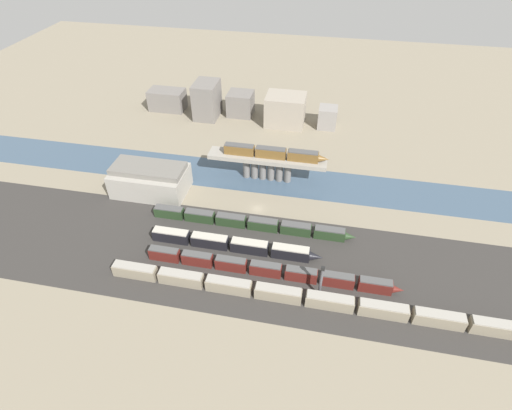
# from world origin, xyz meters

# --- Properties ---
(ground_plane) EXTENTS (400.00, 400.00, 0.00)m
(ground_plane) POSITION_xyz_m (0.00, 0.00, 0.00)
(ground_plane) COLOR gray
(railbed_yard) EXTENTS (280.00, 42.00, 0.01)m
(railbed_yard) POSITION_xyz_m (0.00, -24.00, 0.00)
(railbed_yard) COLOR #33302D
(railbed_yard) RESTS_ON ground
(river_water) EXTENTS (320.00, 19.08, 0.01)m
(river_water) POSITION_xyz_m (0.00, 18.45, 0.00)
(river_water) COLOR #3D5166
(river_water) RESTS_ON ground
(bridge) EXTENTS (43.99, 7.04, 9.94)m
(bridge) POSITION_xyz_m (0.00, 18.45, 7.13)
(bridge) COLOR gray
(bridge) RESTS_ON ground
(train_on_bridge) EXTENTS (38.63, 2.97, 3.87)m
(train_on_bridge) POSITION_xyz_m (2.65, 18.45, 11.83)
(train_on_bridge) COLOR brown
(train_on_bridge) RESTS_ON bridge
(train_yard_near) EXTENTS (114.67, 3.06, 4.16)m
(train_yard_near) POSITION_xyz_m (21.23, -36.48, 2.05)
(train_yard_near) COLOR gray
(train_yard_near) RESTS_ON ground
(train_yard_mid) EXTENTS (74.29, 2.64, 4.14)m
(train_yard_mid) POSITION_xyz_m (8.87, -28.56, 2.04)
(train_yard_mid) COLOR #5B1E19
(train_yard_mid) RESTS_ON ground
(train_yard_far) EXTENTS (53.66, 3.17, 4.04)m
(train_yard_far) POSITION_xyz_m (-3.45, -20.51, 1.98)
(train_yard_far) COLOR black
(train_yard_far) RESTS_ON ground
(train_yard_outer) EXTENTS (67.30, 2.95, 3.82)m
(train_yard_outer) POSITION_xyz_m (-0.51, -9.66, 1.88)
(train_yard_outer) COLOR #23381E
(train_yard_outer) RESTS_ON ground
(warehouse_building) EXTENTS (26.32, 15.76, 10.84)m
(warehouse_building) POSITION_xyz_m (-40.18, 2.83, 5.15)
(warehouse_building) COLOR #9E998E
(warehouse_building) RESTS_ON ground
(signal_tower) EXTENTS (1.00, 0.79, 11.69)m
(signal_tower) POSITION_xyz_m (23.78, -33.37, 5.91)
(signal_tower) COLOR #4C4C51
(signal_tower) RESTS_ON ground
(city_block_far_left) EXTENTS (17.08, 10.00, 9.80)m
(city_block_far_left) POSITION_xyz_m (-58.43, 67.68, 4.90)
(city_block_far_left) COLOR slate
(city_block_far_left) RESTS_ON ground
(city_block_left) EXTENTS (10.71, 14.68, 16.69)m
(city_block_left) POSITION_xyz_m (-36.88, 64.12, 8.35)
(city_block_left) COLOR slate
(city_block_left) RESTS_ON ground
(city_block_center) EXTENTS (11.72, 11.12, 10.92)m
(city_block_center) POSITION_xyz_m (-21.80, 69.18, 5.46)
(city_block_center) COLOR slate
(city_block_center) RESTS_ON ground
(city_block_right) EXTENTS (17.76, 13.98, 13.86)m
(city_block_right) POSITION_xyz_m (0.61, 63.77, 6.93)
(city_block_right) COLOR gray
(city_block_right) RESTS_ON ground
(city_block_far_right) EXTENTS (8.26, 8.66, 9.61)m
(city_block_far_right) POSITION_xyz_m (20.05, 64.37, 4.80)
(city_block_far_right) COLOR gray
(city_block_far_right) RESTS_ON ground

